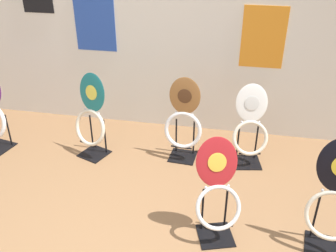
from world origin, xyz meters
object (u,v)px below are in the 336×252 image
(toilet_seat_display_woodgrain, at_px, (183,124))
(toilet_seat_display_jazz_black, at_px, (336,198))
(toilet_seat_display_white_plain, at_px, (250,129))
(toilet_seat_display_crimson_swirl, at_px, (217,196))
(toilet_seat_display_teal_sax, at_px, (91,121))

(toilet_seat_display_woodgrain, xyz_separation_m, toilet_seat_display_jazz_black, (1.31, -1.03, 0.07))
(toilet_seat_display_white_plain, bearing_deg, toilet_seat_display_crimson_swirl, -102.37)
(toilet_seat_display_crimson_swirl, distance_m, toilet_seat_display_teal_sax, 1.70)
(toilet_seat_display_woodgrain, relative_size, toilet_seat_display_jazz_black, 0.96)
(toilet_seat_display_crimson_swirl, relative_size, toilet_seat_display_teal_sax, 0.91)
(toilet_seat_display_crimson_swirl, height_order, toilet_seat_display_jazz_black, toilet_seat_display_jazz_black)
(toilet_seat_display_teal_sax, bearing_deg, toilet_seat_display_woodgrain, 7.39)
(toilet_seat_display_crimson_swirl, bearing_deg, toilet_seat_display_teal_sax, 146.18)
(toilet_seat_display_teal_sax, bearing_deg, toilet_seat_display_white_plain, 5.96)
(toilet_seat_display_teal_sax, bearing_deg, toilet_seat_display_crimson_swirl, -33.82)
(toilet_seat_display_crimson_swirl, height_order, toilet_seat_display_white_plain, toilet_seat_display_white_plain)
(toilet_seat_display_crimson_swirl, bearing_deg, toilet_seat_display_white_plain, 77.63)
(toilet_seat_display_woodgrain, bearing_deg, toilet_seat_display_crimson_swirl, -67.60)
(toilet_seat_display_crimson_swirl, xyz_separation_m, toilet_seat_display_teal_sax, (-1.41, 0.95, 0.02))
(toilet_seat_display_white_plain, distance_m, toilet_seat_display_teal_sax, 1.67)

